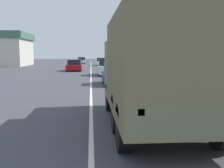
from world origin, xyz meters
TOP-DOWN VIEW (x-y plane):
  - ground_plane at (0.00, 40.00)m, footprint 180.00×180.00m
  - lane_centre_stripe at (0.00, 40.00)m, footprint 0.12×120.00m
  - sidewalk_right at (4.50, 40.00)m, footprint 1.80×120.00m
  - grass_strip_right at (8.90, 40.00)m, footprint 7.00×120.00m
  - military_truck at (1.79, 11.14)m, footprint 2.45×6.76m
  - car_nearest_ahead at (1.78, 22.81)m, footprint 1.91×3.94m
  - car_second_ahead at (1.58, 31.35)m, footprint 1.71×4.53m
  - car_third_ahead at (-2.10, 39.14)m, footprint 1.84×4.60m
  - car_fourth_ahead at (1.90, 55.47)m, footprint 1.79×4.30m
  - car_farthest_ahead at (-2.09, 66.80)m, footprint 1.72×4.90m

SIDE VIEW (x-z plane):
  - ground_plane at x=0.00m, z-range 0.00..0.00m
  - lane_centre_stripe at x=0.00m, z-range 0.00..0.00m
  - grass_strip_right at x=8.90m, z-range 0.00..0.02m
  - sidewalk_right at x=4.50m, z-range 0.00..0.12m
  - car_third_ahead at x=-2.10m, z-range -0.06..1.36m
  - car_farthest_ahead at x=-2.09m, z-range -0.07..1.38m
  - car_fourth_ahead at x=1.90m, z-range -0.07..1.40m
  - car_nearest_ahead at x=1.78m, z-range -0.07..1.43m
  - car_second_ahead at x=1.58m, z-range -0.10..1.65m
  - military_truck at x=1.79m, z-range 0.16..3.21m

